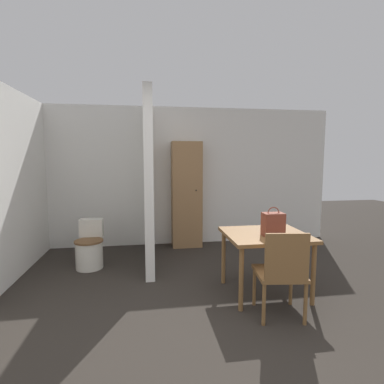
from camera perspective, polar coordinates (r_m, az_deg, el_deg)
The scene contains 8 objects.
ground_plane at distance 2.75m, azimuth 7.27°, elevation -28.82°, with size 16.00×16.00×0.00m, color #2D2823.
wall_back at distance 5.56m, azimuth -2.18°, elevation 2.98°, with size 5.66×0.12×2.50m.
partition_wall at distance 4.60m, azimuth -8.34°, elevation 2.19°, with size 0.12×1.72×2.50m.
dining_table at distance 3.62m, azimuth 13.82°, elevation -8.95°, with size 0.93×0.83×0.72m.
wooden_chair at distance 3.16m, azimuth 16.71°, elevation -14.19°, with size 0.52×0.52×0.90m.
toilet at distance 4.69m, azimuth -18.89°, elevation -10.09°, with size 0.40×0.55×0.67m.
handbag at distance 3.48m, azimuth 15.18°, elevation -5.92°, with size 0.23×0.16×0.33m.
wooden_cabinet at distance 5.35m, azimuth -1.04°, elevation -0.50°, with size 0.52×0.36×1.88m.
Camera 1 is at (-0.64, -2.15, 1.59)m, focal length 28.00 mm.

